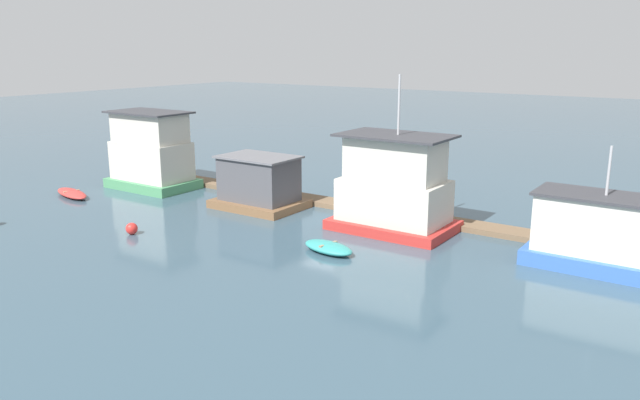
# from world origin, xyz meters

# --- Properties ---
(ground_plane) EXTENTS (200.00, 200.00, 0.00)m
(ground_plane) POSITION_xyz_m (0.00, 0.00, 0.00)
(ground_plane) COLOR #385160
(dock_walkway) EXTENTS (42.40, 1.65, 0.30)m
(dock_walkway) POSITION_xyz_m (0.00, 2.90, 0.15)
(dock_walkway) COLOR brown
(dock_walkway) RESTS_ON ground_plane
(houseboat_green) EXTENTS (5.95, 3.76, 5.28)m
(houseboat_green) POSITION_xyz_m (-14.75, 0.07, 2.44)
(houseboat_green) COLOR #4C9360
(houseboat_green) RESTS_ON ground_plane
(houseboat_brown) EXTENTS (5.23, 3.80, 3.18)m
(houseboat_brown) POSITION_xyz_m (-5.16, 0.02, 1.48)
(houseboat_brown) COLOR brown
(houseboat_brown) RESTS_ON ground_plane
(houseboat_red) EXTENTS (6.32, 4.13, 8.19)m
(houseboat_red) POSITION_xyz_m (3.77, 0.42, 2.28)
(houseboat_red) COLOR red
(houseboat_red) RESTS_ON ground_plane
(houseboat_blue) EXTENTS (6.37, 3.23, 5.47)m
(houseboat_blue) POSITION_xyz_m (14.14, 0.31, 1.55)
(houseboat_blue) COLOR #3866B7
(houseboat_blue) RESTS_ON ground_plane
(dinghy_red) EXTENTS (3.93, 2.06, 0.44)m
(dinghy_red) POSITION_xyz_m (-17.07, -4.74, 0.22)
(dinghy_red) COLOR red
(dinghy_red) RESTS_ON ground_plane
(dinghy_teal) EXTENTS (3.01, 1.84, 0.48)m
(dinghy_teal) POSITION_xyz_m (3.00, -4.69, 0.24)
(dinghy_teal) COLOR teal
(dinghy_teal) RESTS_ON ground_plane
(buoy_red) EXTENTS (0.62, 0.62, 0.62)m
(buoy_red) POSITION_xyz_m (-7.11, -8.04, 0.31)
(buoy_red) COLOR red
(buoy_red) RESTS_ON ground_plane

